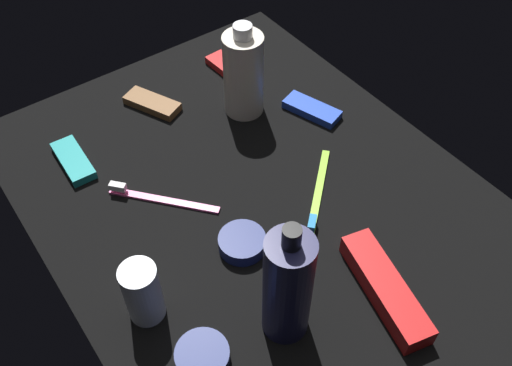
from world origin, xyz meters
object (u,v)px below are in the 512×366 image
Objects in this scene: deodorant_stick at (143,293)px; toothbrush_lime at (318,195)px; toothpaste_box_red at (385,288)px; snack_bar_teal at (73,161)px; toothbrush_pink at (157,198)px; snack_bar_red at (229,68)px; bodywash_bottle at (243,74)px; cream_tin_left at (202,356)px; snack_bar_blue at (312,109)px; lotion_bottle at (288,287)px; snack_bar_brown at (152,103)px; cream_tin_right at (242,243)px.

toothbrush_lime is at bearing -86.75° from deodorant_stick.
snack_bar_teal is at bearing 40.37° from toothpaste_box_red.
snack_bar_red is (20.12, -27.54, 0.14)cm from toothbrush_pink.
bodywash_bottle reaches higher than deodorant_stick.
snack_bar_teal is at bearing 43.44° from toothbrush_lime.
deodorant_stick is 11.04cm from cream_tin_left.
deodorant_stick is 0.94× the size of snack_bar_blue.
lotion_bottle is at bearing 151.71° from bodywash_bottle.
toothbrush_pink is (14.45, 20.68, 0.00)cm from toothbrush_lime.
snack_bar_red is 35.15cm from snack_bar_teal.
toothpaste_box_red is at bearing -105.06° from cream_tin_left.
snack_bar_brown is (19.92, -10.37, 0.14)cm from toothbrush_pink.
deodorant_stick is 42.03cm from snack_bar_brown.
toothbrush_lime and cream_tin_right have the same top height.
deodorant_stick is 19.89cm from toothbrush_pink.
toothbrush_lime is 20.00cm from snack_bar_blue.
cream_tin_right reaches higher than snack_bar_teal.
deodorant_stick is at bearing 176.26° from snack_bar_teal.
snack_bar_blue is at bearing -87.46° from toothbrush_pink.
toothbrush_pink is at bearing 20.35° from cream_tin_right.
toothpaste_box_red is 2.52× the size of cream_tin_right.
bodywash_bottle is 42.92cm from deodorant_stick.
bodywash_bottle reaches higher than toothbrush_lime.
snack_bar_teal is (15.03, 7.24, 0.14)cm from toothbrush_pink.
deodorant_stick is at bearing 72.30° from toothpaste_box_red.
cream_tin_left is (-26.31, 8.37, 0.41)cm from toothbrush_pink.
toothbrush_pink is 2.07× the size of cream_tin_right.
snack_bar_teal is (43.50, 10.33, -8.47)cm from lotion_bottle.
snack_bar_blue is at bearing -131.05° from bodywash_bottle.
cream_tin_left is at bearing 133.27° from snack_bar_brown.
lotion_bottle is at bearing -164.14° from snack_bar_teal.
lotion_bottle reaches higher than toothbrush_lime.
cream_tin_left is (-35.83, 31.91, -6.90)cm from bodywash_bottle.
snack_bar_red is 1.00× the size of snack_bar_blue.
lotion_bottle is at bearing 146.78° from snack_bar_brown.
bodywash_bottle reaches higher than cream_tin_left.
lotion_bottle is 16.28cm from toothpaste_box_red.
lotion_bottle is 15.80cm from cream_tin_right.
toothbrush_lime is 15.08cm from cream_tin_right.
toothbrush_lime is 1.37× the size of snack_bar_teal.
snack_bar_red is at bearing -53.85° from toothbrush_pink.
snack_bar_brown and snack_bar_teal have the same top height.
toothbrush_lime is 40.60cm from snack_bar_teal.
snack_bar_blue is (1.46, -32.80, 0.14)cm from toothbrush_pink.
toothbrush_pink is 1.39× the size of snack_bar_blue.
deodorant_stick is 16.76cm from cream_tin_right.
cream_tin_left is (-27.76, 41.17, 0.27)cm from snack_bar_blue.
bodywash_bottle is 43.58cm from toothpaste_box_red.
toothbrush_lime reaches higher than snack_bar_teal.
cream_tin_left is 0.99× the size of cream_tin_right.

